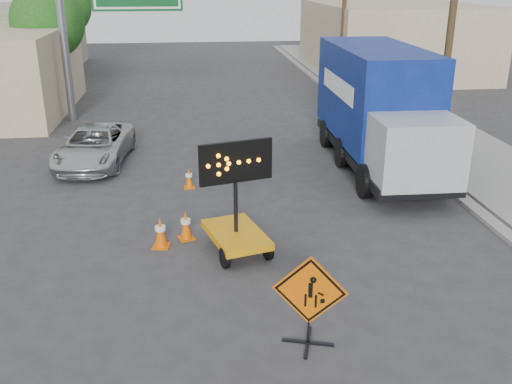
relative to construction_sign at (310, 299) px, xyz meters
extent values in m
plane|color=#2D2D30|center=(-1.05, 0.46, -0.97)|extent=(100.00, 100.00, 0.00)
cube|color=gray|center=(6.15, 15.46, -0.91)|extent=(0.40, 60.00, 0.12)
cube|color=gray|center=(8.45, 15.46, -0.89)|extent=(4.00, 60.00, 0.15)
cube|color=tan|center=(11.95, 30.46, 1.33)|extent=(10.00, 14.00, 4.60)
cylinder|color=slate|center=(-7.55, 18.46, 2.43)|extent=(0.36, 0.36, 6.80)
cylinder|color=slate|center=(-9.55, 26.46, 3.53)|extent=(0.44, 0.44, 9.00)
cylinder|color=#48371F|center=(6.95, 10.46, 3.53)|extent=(0.26, 0.26, 9.00)
cylinder|color=#48371F|center=(6.95, 24.46, 3.53)|extent=(0.26, 0.26, 9.00)
cylinder|color=#48371F|center=(-9.05, 22.46, 0.66)|extent=(0.28, 0.28, 3.25)
sphere|color=#184413|center=(-9.05, 22.46, 3.21)|extent=(3.71, 3.71, 3.71)
cylinder|color=#48371F|center=(-10.05, 30.46, 0.83)|extent=(0.28, 0.28, 3.58)
sphere|color=#184413|center=(-10.05, 30.46, 3.64)|extent=(4.10, 4.10, 4.10)
cube|color=black|center=(0.00, 0.00, -0.94)|extent=(0.96, 0.35, 0.04)
cube|color=black|center=(0.00, 0.00, -0.94)|extent=(0.35, 0.96, 0.04)
cylinder|color=black|center=(0.00, 0.00, -0.59)|extent=(0.04, 0.04, 0.76)
cube|color=#D65804|center=(0.00, 0.00, 0.18)|extent=(1.33, 0.43, 1.39)
cube|color=black|center=(0.00, 0.00, 0.18)|extent=(1.24, 0.38, 1.29)
cube|color=orange|center=(-1.02, 3.96, -0.51)|extent=(1.70, 2.26, 0.18)
cylinder|color=black|center=(-1.02, 3.96, 0.64)|extent=(0.10, 0.10, 2.21)
cube|color=black|center=(-1.02, 3.96, 1.39)|extent=(1.77, 0.58, 1.00)
imported|color=silver|center=(-5.51, 11.57, -0.30)|extent=(2.69, 5.02, 1.34)
cube|color=black|center=(4.51, 9.88, -0.32)|extent=(2.72, 8.63, 0.32)
cube|color=#071B53|center=(4.51, 10.74, 1.56)|extent=(2.80, 6.70, 3.22)
cube|color=#9EA0A5|center=(4.51, 6.45, 0.70)|extent=(2.50, 1.97, 1.93)
cube|color=#D65804|center=(-2.89, 4.42, -0.95)|extent=(0.48, 0.48, 0.03)
cone|color=#D65804|center=(-2.89, 4.42, -0.54)|extent=(0.32, 0.32, 0.78)
cylinder|color=silver|center=(-2.89, 4.42, -0.45)|extent=(0.26, 0.26, 0.11)
cube|color=#D65804|center=(-2.26, 4.82, -0.95)|extent=(0.51, 0.51, 0.03)
cone|color=#D65804|center=(-2.26, 4.82, -0.56)|extent=(0.31, 0.31, 0.75)
cylinder|color=silver|center=(-2.26, 4.82, -0.47)|extent=(0.25, 0.25, 0.11)
cube|color=#D65804|center=(-2.15, 8.62, -0.95)|extent=(0.36, 0.36, 0.03)
cone|color=#D65804|center=(-2.15, 8.62, -0.61)|extent=(0.27, 0.27, 0.65)
cylinder|color=silver|center=(-2.15, 8.62, -0.54)|extent=(0.22, 0.22, 0.10)
camera|label=1|loc=(-2.01, -8.79, 5.54)|focal=40.00mm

